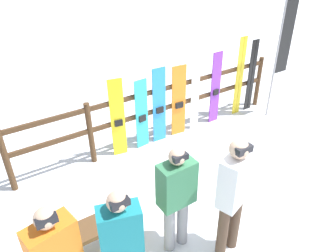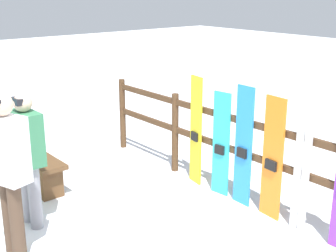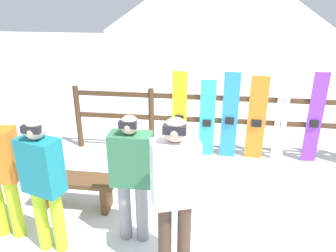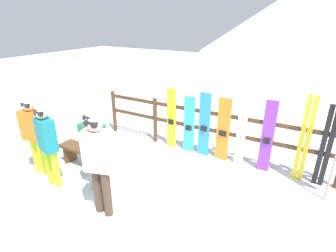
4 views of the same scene
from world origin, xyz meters
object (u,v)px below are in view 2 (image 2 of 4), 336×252
object	(u,v)px
snowboard_yellow	(196,131)
snowboard_blue	(244,147)
snowboard_cyan	(221,145)
ski_pair_white	(303,156)
person_white	(7,165)
snowboard_orange	(273,159)
person_plaid_green	(27,152)
bench	(37,165)

from	to	relation	value
snowboard_yellow	snowboard_blue	world-z (taller)	snowboard_blue
snowboard_cyan	ski_pair_white	distance (m)	1.24
person_white	snowboard_orange	world-z (taller)	person_white
snowboard_blue	snowboard_orange	world-z (taller)	snowboard_blue
person_plaid_green	snowboard_cyan	world-z (taller)	person_plaid_green
person_plaid_green	ski_pair_white	xyz separation A→B (m)	(2.01, 2.27, -0.01)
person_white	snowboard_yellow	size ratio (longest dim) A/B	1.13
snowboard_orange	ski_pair_white	xyz separation A→B (m)	(0.40, 0.00, 0.15)
bench	person_white	distance (m)	1.81
bench	ski_pair_white	xyz separation A→B (m)	(2.91, 1.78, 0.55)
snowboard_yellow	snowboard_blue	size ratio (longest dim) A/B	0.99
person_white	ski_pair_white	bearing A→B (deg)	61.02
snowboard_yellow	ski_pair_white	size ratio (longest dim) A/B	0.86
ski_pair_white	person_plaid_green	bearing A→B (deg)	-131.52
person_plaid_green	ski_pair_white	size ratio (longest dim) A/B	0.88
bench	snowboard_cyan	xyz separation A→B (m)	(1.69, 1.78, 0.36)
snowboard_blue	snowboard_orange	bearing A→B (deg)	-0.01
snowboard_cyan	snowboard_orange	world-z (taller)	snowboard_orange
person_plaid_green	person_white	size ratio (longest dim) A/B	0.91
snowboard_orange	ski_pair_white	world-z (taller)	ski_pair_white
snowboard_blue	person_plaid_green	bearing A→B (deg)	-117.15
bench	snowboard_cyan	size ratio (longest dim) A/B	0.81
person_white	snowboard_orange	distance (m)	2.90
snowboard_cyan	snowboard_blue	distance (m)	0.39
person_white	snowboard_blue	xyz separation A→B (m)	(0.64, 2.68, -0.24)
ski_pair_white	snowboard_blue	bearing A→B (deg)	-179.77
person_plaid_green	snowboard_orange	world-z (taller)	person_plaid_green
snowboard_yellow	snowboard_orange	size ratio (longest dim) A/B	1.03
snowboard_yellow	ski_pair_white	bearing A→B (deg)	0.11
snowboard_yellow	snowboard_cyan	world-z (taller)	snowboard_yellow
bench	snowboard_yellow	distance (m)	2.19
bench	person_white	size ratio (longest dim) A/B	0.65
ski_pair_white	snowboard_yellow	bearing A→B (deg)	-179.89
snowboard_blue	snowboard_orange	size ratio (longest dim) A/B	1.03
person_white	bench	bearing A→B (deg)	147.79
person_plaid_green	snowboard_blue	xyz separation A→B (m)	(1.16, 2.27, -0.13)
bench	snowboard_yellow	world-z (taller)	snowboard_yellow
person_white	snowboard_orange	bearing A→B (deg)	67.93
person_plaid_green	ski_pair_white	bearing A→B (deg)	48.48
snowboard_cyan	ski_pair_white	bearing A→B (deg)	0.16
person_white	ski_pair_white	xyz separation A→B (m)	(1.49, 2.68, -0.11)
person_plaid_green	snowboard_blue	distance (m)	2.55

